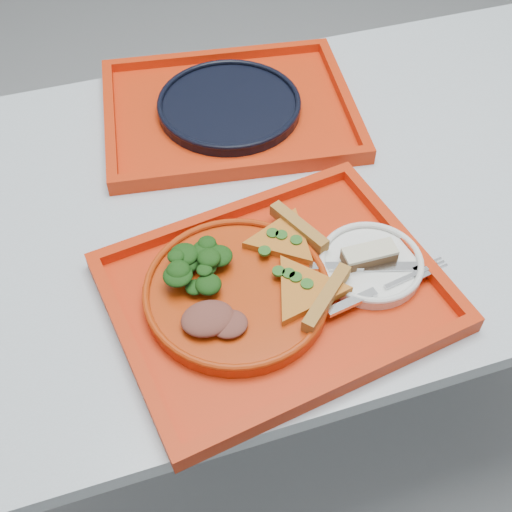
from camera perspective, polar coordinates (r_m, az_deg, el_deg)
name	(u,v)px	position (r m, az deg, el deg)	size (l,w,h in m)	color
ground	(314,387)	(1.70, 5.16, -11.52)	(10.00, 10.00, 0.00)	#95999E
table	(340,204)	(1.16, 7.49, 4.58)	(1.60, 0.80, 0.75)	#A8B4BC
tray_main	(276,295)	(0.92, 1.79, -3.52)	(0.45, 0.35, 0.01)	red
tray_far	(229,113)	(1.21, -2.37, 12.59)	(0.45, 0.35, 0.01)	red
dinner_plate	(237,293)	(0.90, -1.71, -3.33)	(0.26, 0.26, 0.02)	#AF310B
side_plate	(370,265)	(0.95, 10.13, -0.83)	(0.15, 0.15, 0.01)	white
navy_plate	(229,107)	(1.20, -2.39, 13.12)	(0.26, 0.26, 0.02)	black
pizza_slice_a	(305,288)	(0.88, 4.39, -2.85)	(0.13, 0.11, 0.02)	orange
pizza_slice_b	(283,237)	(0.94, 2.46, 1.66)	(0.12, 0.11, 0.02)	orange
salad_heap	(194,265)	(0.89, -5.56, -0.81)	(0.10, 0.09, 0.05)	black
meat_portion	(208,318)	(0.85, -4.32, -5.56)	(0.07, 0.06, 0.02)	brown
dessert_bar	(369,255)	(0.94, 10.04, 0.10)	(0.08, 0.03, 0.02)	#462517
knife	(374,266)	(0.93, 10.41, -0.90)	(0.18, 0.02, 0.01)	silver
fork	(384,288)	(0.91, 11.31, -2.78)	(0.18, 0.02, 0.01)	silver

